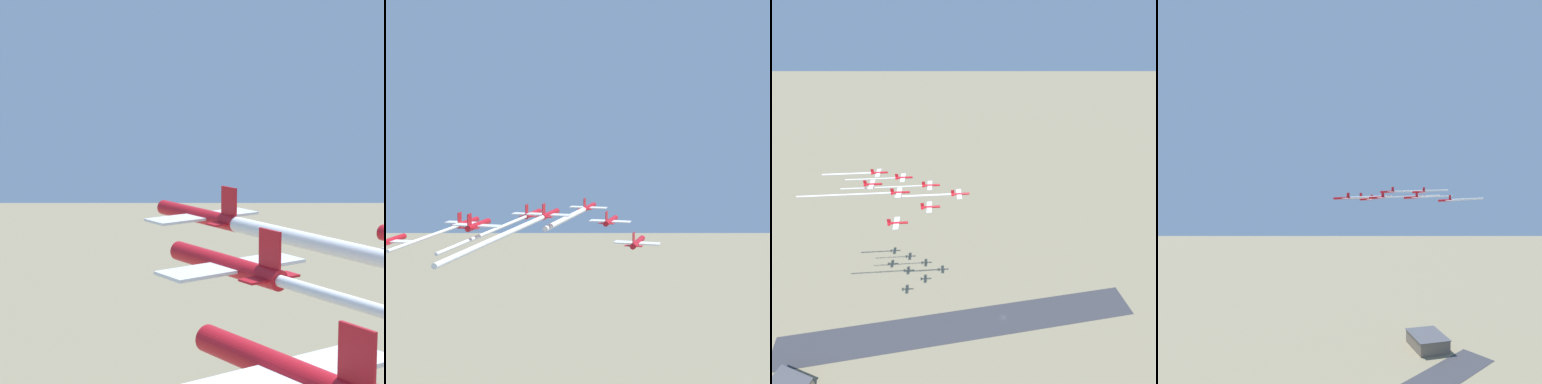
% 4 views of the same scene
% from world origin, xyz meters
% --- Properties ---
extents(hangar, '(35.01, 29.13, 12.14)m').
position_xyz_m(hangar, '(115.79, -133.23, 6.10)').
color(hangar, '#726656').
rests_on(hangar, ground_plane).
extents(jet_0, '(10.61, 10.88, 3.70)m').
position_xyz_m(jet_0, '(19.31, -33.61, 141.20)').
color(jet_0, red).
extents(jet_1, '(10.61, 10.88, 3.70)m').
position_xyz_m(jet_1, '(16.66, -53.93, 141.37)').
color(jet_1, red).
extents(jet_2, '(10.61, 10.88, 3.70)m').
position_xyz_m(jet_2, '(35.78, -45.80, 140.41)').
color(jet_2, red).
extents(jet_3, '(10.61, 10.88, 3.70)m').
position_xyz_m(jet_3, '(14.01, -74.24, 141.34)').
color(jet_3, red).
extents(jet_4, '(10.61, 10.88, 3.70)m').
position_xyz_m(jet_4, '(33.13, -66.12, 144.16)').
color(jet_4, red).
extents(jet_5, '(10.61, 10.88, 3.70)m').
position_xyz_m(jet_5, '(52.25, -57.99, 138.55)').
color(jet_5, red).
extents(jet_6, '(10.61, 10.88, 3.70)m').
position_xyz_m(jet_6, '(11.35, -94.56, 139.54)').
color(jet_6, red).
extents(jet_7, '(10.61, 10.88, 3.70)m').
position_xyz_m(jet_7, '(30.48, -86.43, 143.90)').
color(jet_7, red).
extents(smoke_trail_0, '(14.26, 31.25, 1.29)m').
position_xyz_m(smoke_trail_0, '(27.83, -53.65, 141.15)').
color(smoke_trail_0, white).
extents(smoke_trail_1, '(20.20, 46.20, 0.74)m').
position_xyz_m(smoke_trail_1, '(28.40, -81.55, 141.32)').
color(smoke_trail_1, white).
extents(smoke_trail_3, '(13.17, 29.70, 0.72)m').
position_xyz_m(smoke_trail_3, '(22.24, -93.61, 141.29)').
color(smoke_trail_3, white).
extents(smoke_trail_4, '(21.93, 49.78, 1.03)m').
position_xyz_m(smoke_trail_4, '(45.60, -95.47, 144.10)').
color(smoke_trail_4, white).
extents(smoke_trail_6, '(13.73, 30.22, 1.17)m').
position_xyz_m(smoke_trail_6, '(19.66, -114.10, 139.48)').
color(smoke_trail_6, white).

